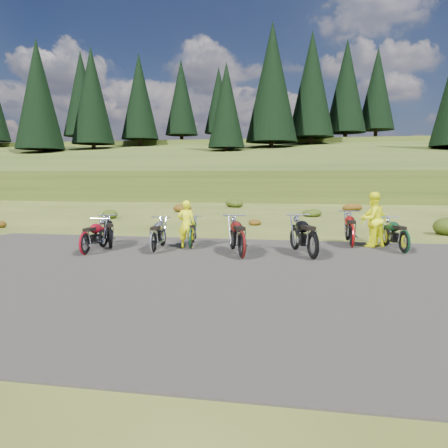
% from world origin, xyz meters
% --- Properties ---
extents(ground, '(300.00, 300.00, 0.00)m').
position_xyz_m(ground, '(0.00, 0.00, 0.00)').
color(ground, '#3E4617').
rests_on(ground, ground).
extents(gravel_pad, '(20.00, 12.00, 0.04)m').
position_xyz_m(gravel_pad, '(0.00, -2.00, 0.00)').
color(gravel_pad, black).
rests_on(gravel_pad, ground).
extents(hill_slope, '(300.00, 45.97, 9.37)m').
position_xyz_m(hill_slope, '(0.00, 50.00, 0.00)').
color(hill_slope, '#2D4115').
rests_on(hill_slope, ground).
extents(hill_plateau, '(300.00, 90.00, 9.17)m').
position_xyz_m(hill_plateau, '(0.00, 110.00, 0.00)').
color(hill_plateau, '#2D4115').
rests_on(hill_plateau, ground).
extents(conifer_14, '(5.28, 5.28, 14.00)m').
position_xyz_m(conifer_14, '(-51.00, 70.00, 16.55)').
color(conifer_14, black).
rests_on(conifer_14, ground).
extents(conifer_15, '(7.92, 7.92, 20.00)m').
position_xyz_m(conifer_15, '(-45.00, 76.00, 20.16)').
color(conifer_15, black).
rests_on(conifer_15, ground).
extents(conifer_16, '(7.48, 7.48, 19.00)m').
position_xyz_m(conifer_16, '(-39.00, 51.00, 15.28)').
color(conifer_16, black).
rests_on(conifer_16, ground).
extents(conifer_17, '(7.04, 7.04, 18.00)m').
position_xyz_m(conifer_17, '(-33.00, 57.00, 15.97)').
color(conifer_17, black).
rests_on(conifer_17, ground).
extents(conifer_18, '(6.60, 6.60, 17.00)m').
position_xyz_m(conifer_18, '(-27.00, 63.00, 16.66)').
color(conifer_18, black).
rests_on(conifer_18, ground).
extents(conifer_19, '(6.16, 6.16, 16.00)m').
position_xyz_m(conifer_19, '(-21.00, 69.00, 17.36)').
color(conifer_19, black).
rests_on(conifer_19, ground).
extents(conifer_20, '(5.72, 5.72, 15.00)m').
position_xyz_m(conifer_20, '(-15.00, 75.00, 17.65)').
color(conifer_20, black).
rests_on(conifer_20, ground).
extents(conifer_21, '(5.28, 5.28, 14.00)m').
position_xyz_m(conifer_21, '(-9.00, 50.00, 12.56)').
color(conifer_21, black).
rests_on(conifer_21, ground).
extents(conifer_22, '(7.92, 7.92, 20.00)m').
position_xyz_m(conifer_22, '(-3.00, 56.00, 16.77)').
color(conifer_22, black).
rests_on(conifer_22, ground).
extents(conifer_23, '(7.48, 7.48, 19.00)m').
position_xyz_m(conifer_23, '(3.00, 62.00, 17.47)').
color(conifer_23, black).
rests_on(conifer_23, ground).
extents(conifer_24, '(7.04, 7.04, 18.00)m').
position_xyz_m(conifer_24, '(9.00, 68.00, 18.16)').
color(conifer_24, black).
rests_on(conifer_24, ground).
extents(conifer_25, '(6.60, 6.60, 17.00)m').
position_xyz_m(conifer_25, '(15.00, 74.00, 18.66)').
color(conifer_25, black).
rests_on(conifer_25, ground).
extents(shrub_0, '(0.77, 0.77, 0.45)m').
position_xyz_m(shrub_0, '(-12.00, 6.00, 0.23)').
color(shrub_0, '#692D0D').
rests_on(shrub_0, ground).
extents(shrub_1, '(1.03, 1.03, 0.61)m').
position_xyz_m(shrub_1, '(-9.10, 11.30, 0.31)').
color(shrub_1, '#27380E').
rests_on(shrub_1, ground).
extents(shrub_2, '(1.30, 1.30, 0.77)m').
position_xyz_m(shrub_2, '(-6.20, 16.60, 0.38)').
color(shrub_2, '#692D0D').
rests_on(shrub_2, ground).
extents(shrub_3, '(1.56, 1.56, 0.92)m').
position_xyz_m(shrub_3, '(-3.30, 21.90, 0.46)').
color(shrub_3, '#27380E').
rests_on(shrub_3, ground).
extents(shrub_4, '(0.77, 0.77, 0.45)m').
position_xyz_m(shrub_4, '(-0.40, 9.20, 0.23)').
color(shrub_4, '#692D0D').
rests_on(shrub_4, ground).
extents(shrub_5, '(1.03, 1.03, 0.61)m').
position_xyz_m(shrub_5, '(2.50, 14.50, 0.31)').
color(shrub_5, '#27380E').
rests_on(shrub_5, ground).
extents(shrub_6, '(1.30, 1.30, 0.77)m').
position_xyz_m(shrub_6, '(5.40, 19.80, 0.38)').
color(shrub_6, '#692D0D').
rests_on(shrub_6, ground).
extents(motorcycle_0, '(1.59, 2.10, 1.06)m').
position_xyz_m(motorcycle_0, '(-4.16, 0.96, 0.00)').
color(motorcycle_0, black).
rests_on(motorcycle_0, ground).
extents(motorcycle_1, '(0.74, 2.02, 1.05)m').
position_xyz_m(motorcycle_1, '(-4.43, -0.25, 0.00)').
color(motorcycle_1, maroon).
rests_on(motorcycle_1, ground).
extents(motorcycle_2, '(1.00, 2.05, 1.03)m').
position_xyz_m(motorcycle_2, '(-1.56, 1.41, 0.00)').
color(motorcycle_2, '#0E341D').
rests_on(motorcycle_2, ground).
extents(motorcycle_3, '(0.87, 2.09, 1.07)m').
position_xyz_m(motorcycle_3, '(-2.48, 0.36, 0.00)').
color(motorcycle_3, '#A3A3A7').
rests_on(motorcycle_3, ground).
extents(motorcycle_4, '(1.47, 2.40, 1.19)m').
position_xyz_m(motorcycle_4, '(0.33, 0.01, 0.00)').
color(motorcycle_4, '#4B0D0C').
rests_on(motorcycle_4, ground).
extents(motorcycle_5, '(1.54, 2.46, 1.23)m').
position_xyz_m(motorcycle_5, '(2.34, 0.25, 0.00)').
color(motorcycle_5, black).
rests_on(motorcycle_5, ground).
extents(motorcycle_6, '(0.75, 2.25, 1.18)m').
position_xyz_m(motorcycle_6, '(3.67, 2.63, 0.00)').
color(motorcycle_6, maroon).
rests_on(motorcycle_6, ground).
extents(motorcycle_7, '(1.15, 2.16, 1.08)m').
position_xyz_m(motorcycle_7, '(5.14, 1.79, 0.00)').
color(motorcycle_7, black).
rests_on(motorcycle_7, ground).
extents(person_middle, '(0.62, 0.45, 1.59)m').
position_xyz_m(person_middle, '(-1.75, 1.58, 0.80)').
color(person_middle, '#DEE50C').
rests_on(person_middle, ground).
extents(person_right_a, '(1.14, 1.07, 1.86)m').
position_xyz_m(person_right_a, '(4.35, 2.95, 0.93)').
color(person_right_a, '#DEE50C').
rests_on(person_right_a, ground).
extents(person_right_b, '(1.00, 0.59, 1.59)m').
position_xyz_m(person_right_b, '(4.47, 3.36, 0.80)').
color(person_right_b, '#DEE50C').
rests_on(person_right_b, ground).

